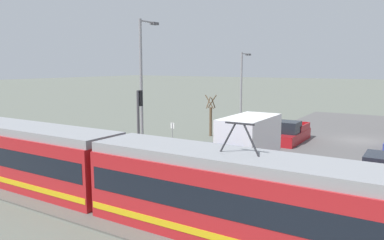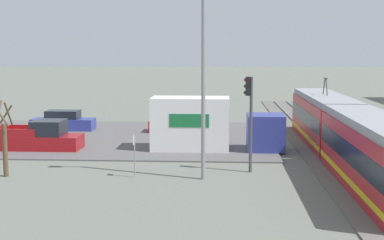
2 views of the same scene
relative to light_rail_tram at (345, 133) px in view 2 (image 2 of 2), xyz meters
name	(u,v)px [view 2 (image 2 of 2)]	position (x,y,z in m)	size (l,w,h in m)	color
ground_plane	(13,137)	(-7.41, -21.97, -1.62)	(320.00, 320.00, 0.00)	#60665B
road_surface	(13,136)	(-7.41, -21.97, -1.58)	(16.20, 37.05, 0.08)	#565454
rail_bed	(320,139)	(-7.41, 0.00, -1.57)	(54.38, 4.40, 0.22)	#5B5954
light_rail_tram	(345,133)	(0.00, 0.00, 0.00)	(24.67, 2.73, 4.30)	#B21E23
box_truck	(208,126)	(-2.91, -7.71, -0.04)	(2.39, 8.17, 3.25)	navy
pickup_truck	(39,138)	(-2.48, -18.31, -0.86)	(2.10, 5.50, 1.81)	maroon
sedan_car_0	(179,123)	(-10.03, -10.16, -0.90)	(1.88, 4.39, 1.54)	maroon
sedan_car_1	(63,122)	(-10.45, -19.18, -0.92)	(1.74, 4.80, 1.51)	navy
traffic_light_pole	(250,110)	(2.87, -5.47, 1.57)	(0.28, 0.47, 4.89)	#47474C
street_tree	(5,142)	(4.54, -17.54, 0.09)	(0.91, 0.75, 3.77)	brown
street_lamp_near_crossing	(200,69)	(4.53, -7.93, 3.74)	(0.36, 1.95, 9.43)	gray
no_parking_sign	(134,152)	(4.35, -11.13, -0.34)	(0.32, 0.08, 2.07)	gray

